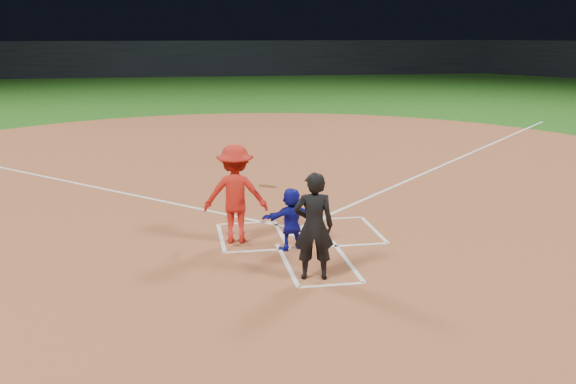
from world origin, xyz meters
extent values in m
plane|color=#1B5314|center=(0.00, 0.00, 0.00)|extent=(120.00, 120.00, 0.00)
cylinder|color=brown|center=(0.00, 6.00, 0.01)|extent=(28.00, 28.00, 0.01)
cube|color=black|center=(0.00, 48.00, 1.60)|extent=(80.00, 1.20, 3.20)
cylinder|color=white|center=(0.00, 0.00, 0.02)|extent=(0.60, 0.60, 0.02)
imported|color=#1315A1|center=(-0.33, -0.91, 0.61)|extent=(1.16, 0.62, 1.19)
imported|color=black|center=(-0.23, -2.44, 0.92)|extent=(0.72, 0.53, 1.82)
cube|color=white|center=(-0.98, 0.92, 0.01)|extent=(1.22, 0.08, 0.01)
cube|color=white|center=(-0.98, -0.92, 0.01)|extent=(1.22, 0.08, 0.01)
cube|color=white|center=(-0.37, 0.00, 0.01)|extent=(0.08, 1.83, 0.01)
cube|color=white|center=(-1.59, 0.00, 0.01)|extent=(0.08, 1.83, 0.01)
cube|color=white|center=(0.98, 0.92, 0.01)|extent=(1.22, 0.08, 0.01)
cube|color=white|center=(0.98, -0.92, 0.01)|extent=(1.22, 0.08, 0.01)
cube|color=white|center=(0.37, 0.00, 0.01)|extent=(0.08, 1.83, 0.01)
cube|color=white|center=(1.59, 0.00, 0.01)|extent=(0.08, 1.83, 0.01)
cube|color=white|center=(-0.55, -1.70, 0.01)|extent=(0.08, 2.20, 0.01)
cube|color=white|center=(0.55, -1.70, 0.01)|extent=(0.08, 2.20, 0.01)
cube|color=white|center=(0.00, -2.80, 0.01)|extent=(1.10, 0.08, 0.01)
cube|color=white|center=(7.07, 7.37, 0.01)|extent=(14.21, 14.21, 0.01)
cube|color=white|center=(-7.07, 7.37, 0.01)|extent=(14.21, 14.21, 0.01)
imported|color=red|center=(-1.31, -0.28, 0.97)|extent=(1.33, 0.88, 1.92)
cylinder|color=#A4703C|center=(-0.71, -0.43, 1.15)|extent=(0.50, 0.75, 0.28)
camera|label=1|loc=(-2.39, -12.28, 4.03)|focal=40.00mm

